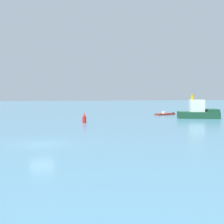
{
  "coord_description": "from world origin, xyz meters",
  "views": [
    {
      "loc": [
        -0.58,
        -30.76,
        5.28
      ],
      "look_at": [
        16.37,
        32.51,
        1.2
      ],
      "focal_mm": 45.85,
      "sensor_mm": 36.0,
      "label": 1
    }
  ],
  "objects": [
    {
      "name": "tugboat",
      "position": [
        34.17,
        24.99,
        1.36
      ],
      "size": [
        9.61,
        7.0,
        5.24
      ],
      "color": "#19472D",
      "rests_on": "ground"
    },
    {
      "name": "channel_buoy_red",
      "position": [
        8.03,
        21.05,
        0.81
      ],
      "size": [
        0.7,
        0.7,
        1.9
      ],
      "color": "red",
      "rests_on": "ground"
    },
    {
      "name": "ground_plane",
      "position": [
        0.0,
        0.0,
        0.0
      ],
      "size": [
        400.0,
        400.0,
        0.0
      ],
      "primitive_type": "plane",
      "color": "teal"
    },
    {
      "name": "small_motorboat",
      "position": [
        31.46,
        36.23,
        0.22
      ],
      "size": [
        5.96,
        3.51,
        0.89
      ],
      "color": "maroon",
      "rests_on": "ground"
    }
  ]
}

